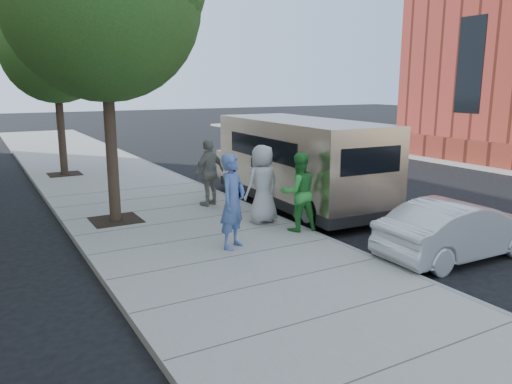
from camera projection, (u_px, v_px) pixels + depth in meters
ground at (241, 237)px, 11.71m from camera, size 120.00×120.00×0.00m
sidewalk at (201, 240)px, 11.21m from camera, size 5.00×60.00×0.15m
curb_face at (292, 225)px, 12.40m from camera, size 0.12×60.00×0.16m
tree_far at (56, 46)px, 18.08m from camera, size 3.92×3.80×6.49m
parking_meter at (257, 173)px, 12.86m from camera, size 0.32×0.13×1.53m
van at (298, 161)px, 14.43m from camera, size 2.60×6.92×2.53m
sedan at (459, 229)px, 10.18m from camera, size 3.71×1.34×1.21m
person_officer at (233, 201)px, 10.29m from camera, size 0.86×0.79×1.98m
person_green_shirt at (299, 192)px, 11.55m from camera, size 1.00×0.84×1.83m
person_gray_shirt at (263, 184)px, 12.19m from camera, size 1.01×0.72×1.93m
person_striped_polo at (209, 173)px, 13.98m from camera, size 1.19×0.83×1.87m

